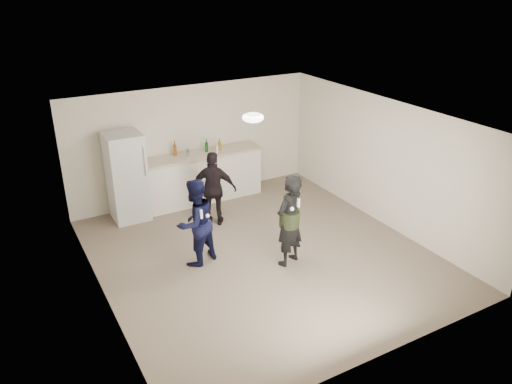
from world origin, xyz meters
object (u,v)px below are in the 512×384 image
shaker (188,153)px  man (195,222)px  fridge (127,177)px  spectator (214,189)px  woman (289,220)px  counter (203,178)px

shaker → man: bearing=-109.6°
fridge → spectator: (1.40, -1.09, -0.14)m
fridge → woman: (1.89, -3.05, -0.08)m
counter → man: 2.62m
spectator → man: bearing=86.4°
shaker → man: (-0.81, -2.29, -0.40)m
counter → man: (-1.15, -2.34, 0.25)m
counter → fridge: size_ratio=1.44×
counter → fridge: fridge is taller
fridge → woman: 3.59m
counter → woman: (0.22, -3.12, 0.29)m
spectator → shaker: bearing=-52.8°
shaker → spectator: bearing=-86.3°
spectator → counter: bearing=-69.3°
shaker → spectator: (0.07, -1.12, -0.42)m
man → counter: bearing=-136.3°
shaker → fridge: bearing=-178.9°
woman → spectator: woman is taller
shaker → woman: (0.56, -3.08, -0.36)m
man → woman: 1.58m
man → spectator: 1.47m
woman → man: bearing=-51.6°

